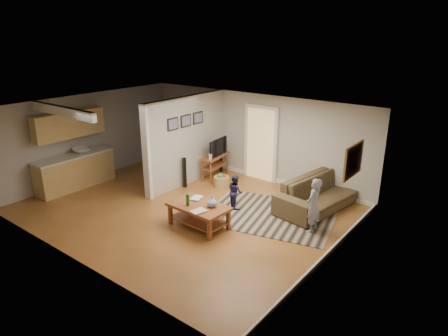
{
  "coord_description": "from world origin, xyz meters",
  "views": [
    {
      "loc": [
        6.29,
        -6.55,
        4.22
      ],
      "look_at": [
        0.8,
        0.54,
        1.1
      ],
      "focal_mm": 32.0,
      "sensor_mm": 36.0,
      "label": 1
    }
  ],
  "objects": [
    {
      "name": "room_shell",
      "position": [
        -1.07,
        0.43,
        1.46
      ],
      "size": [
        7.54,
        6.02,
        2.52
      ],
      "color": "#AFAEA8",
      "rests_on": "ground"
    },
    {
      "name": "area_rug",
      "position": [
        1.85,
        0.99,
        0.01
      ],
      "size": [
        3.41,
        2.82,
        0.01
      ],
      "primitive_type": "cube",
      "rotation": [
        0.0,
        0.0,
        0.24
      ],
      "color": "black",
      "rests_on": "ground"
    },
    {
      "name": "speaker_right",
      "position": [
        -1.0,
        2.7,
        0.45
      ],
      "size": [
        0.09,
        0.09,
        0.89
      ],
      "primitive_type": "cube",
      "rotation": [
        0.0,
        0.0,
        0.01
      ],
      "color": "black",
      "rests_on": "ground"
    },
    {
      "name": "sofa",
      "position": [
        2.6,
        2.2,
        0.0
      ],
      "size": [
        1.45,
        2.8,
        0.78
      ],
      "primitive_type": "imported",
      "rotation": [
        0.0,
        0.0,
        1.41
      ],
      "color": "#473723",
      "rests_on": "ground"
    },
    {
      "name": "toy_basket",
      "position": [
        -0.22,
        1.75,
        0.16
      ],
      "size": [
        0.44,
        0.44,
        0.39
      ],
      "color": "#9C7C43",
      "rests_on": "ground"
    },
    {
      "name": "toddler",
      "position": [
        0.93,
        0.83,
        0.0
      ],
      "size": [
        0.53,
        0.5,
        0.86
      ],
      "primitive_type": "imported",
      "rotation": [
        0.0,
        0.0,
        2.57
      ],
      "color": "#1F1E40",
      "rests_on": "ground"
    },
    {
      "name": "speaker_left",
      "position": [
        -1.0,
        1.06,
        0.44
      ],
      "size": [
        0.11,
        0.11,
        0.87
      ],
      "primitive_type": "cube",
      "rotation": [
        0.0,
        0.0,
        -0.39
      ],
      "color": "black",
      "rests_on": "ground"
    },
    {
      "name": "tv_console",
      "position": [
        -0.8,
        2.2,
        0.63
      ],
      "size": [
        0.56,
        1.15,
        0.96
      ],
      "rotation": [
        0.0,
        0.0,
        0.13
      ],
      "color": "brown",
      "rests_on": "ground"
    },
    {
      "name": "coffee_table",
      "position": [
        0.91,
        -0.49,
        0.41
      ],
      "size": [
        1.38,
        0.83,
        0.8
      ],
      "rotation": [
        0.0,
        0.0,
        -0.03
      ],
      "color": "brown",
      "rests_on": "ground"
    },
    {
      "name": "ground",
      "position": [
        0.0,
        0.0,
        0.0
      ],
      "size": [
        7.5,
        7.5,
        0.0
      ],
      "primitive_type": "plane",
      "color": "brown",
      "rests_on": "ground"
    },
    {
      "name": "child",
      "position": [
        3.0,
        0.86,
        0.0
      ],
      "size": [
        0.3,
        0.45,
        1.24
      ],
      "primitive_type": "imported",
      "rotation": [
        0.0,
        0.0,
        -1.57
      ],
      "color": "gray",
      "rests_on": "ground"
    }
  ]
}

